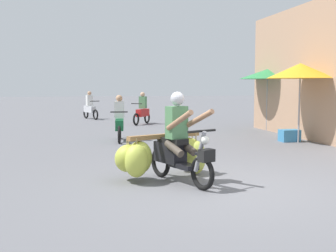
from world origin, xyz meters
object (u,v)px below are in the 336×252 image
motorbike_distant_ahead_left (90,108)px  market_umbrella_further_along (268,74)px  motorbike_main_loaded (163,153)px  motorbike_distant_far_ahead (142,111)px  market_umbrella_near_shop (300,71)px  produce_crate (289,136)px  motorbike_distant_ahead_right (119,122)px

motorbike_distant_ahead_left → market_umbrella_further_along: size_ratio=0.66×
motorbike_main_loaded → motorbike_distant_far_ahead: (1.25, 10.83, 0.08)m
market_umbrella_further_along → market_umbrella_near_shop: bearing=-99.3°
motorbike_distant_ahead_left → produce_crate: size_ratio=2.70×
motorbike_main_loaded → market_umbrella_further_along: (5.44, 7.31, 1.62)m
motorbike_main_loaded → motorbike_distant_far_ahead: bearing=83.4°
motorbike_main_loaded → market_umbrella_near_shop: market_umbrella_near_shop is taller
motorbike_distant_ahead_left → motorbike_distant_far_ahead: 3.96m
market_umbrella_near_shop → produce_crate: market_umbrella_near_shop is taller
market_umbrella_near_shop → market_umbrella_further_along: size_ratio=1.02×
motorbike_distant_ahead_left → produce_crate: bearing=-60.1°
motorbike_distant_ahead_right → market_umbrella_further_along: bearing=17.8°
motorbike_distant_ahead_left → market_umbrella_near_shop: 11.79m
market_umbrella_further_along → motorbike_distant_far_ahead: bearing=140.0°
motorbike_distant_ahead_left → motorbike_main_loaded: bearing=-86.3°
market_umbrella_further_along → motorbike_distant_ahead_right: bearing=-162.2°
motorbike_distant_ahead_right → market_umbrella_near_shop: 5.58m
motorbike_distant_ahead_right → motorbike_distant_far_ahead: size_ratio=1.16×
motorbike_main_loaded → produce_crate: bearing=41.9°
motorbike_distant_ahead_left → motorbike_distant_ahead_right: bearing=-85.6°
motorbike_distant_far_ahead → market_umbrella_near_shop: market_umbrella_near_shop is taller
motorbike_distant_ahead_left → motorbike_distant_far_ahead: bearing=-56.7°
motorbike_distant_ahead_right → produce_crate: bearing=-13.8°
motorbike_distant_ahead_left → market_umbrella_further_along: (6.37, -6.82, 1.54)m
motorbike_distant_far_ahead → market_umbrella_further_along: (4.19, -3.52, 1.54)m
motorbike_distant_far_ahead → produce_crate: motorbike_distant_far_ahead is taller
motorbike_distant_ahead_right → motorbike_distant_ahead_left: bearing=94.4°
motorbike_distant_ahead_right → market_umbrella_near_shop: (5.15, -1.48, 1.54)m
motorbike_main_loaded → motorbike_distant_ahead_right: bearing=92.6°
motorbike_main_loaded → market_umbrella_near_shop: (4.90, 4.00, 1.62)m
market_umbrella_further_along → motorbike_distant_ahead_left: bearing=133.0°
market_umbrella_near_shop → market_umbrella_further_along: (0.54, 3.31, 0.00)m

